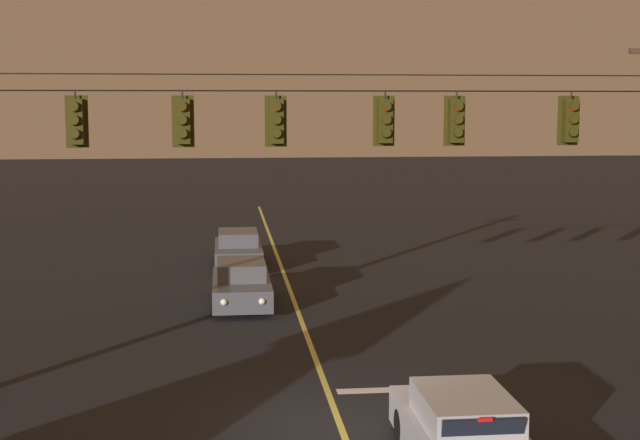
% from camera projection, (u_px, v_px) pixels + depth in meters
% --- Properties ---
extents(ground_plane, '(180.00, 180.00, 0.00)m').
position_uv_depth(ground_plane, '(340.00, 426.00, 17.90)').
color(ground_plane, black).
extents(lane_centre_stripe, '(0.14, 60.00, 0.01)m').
position_uv_depth(lane_centre_stripe, '(302.00, 321.00, 26.52)').
color(lane_centre_stripe, '#D1C64C').
rests_on(lane_centre_stripe, ground).
extents(stop_bar_paint, '(3.40, 0.36, 0.01)m').
position_uv_depth(stop_bar_paint, '(412.00, 389.00, 20.22)').
color(stop_bar_paint, silver).
rests_on(stop_bar_paint, ground).
extents(signal_span_assembly, '(17.43, 0.32, 8.00)m').
position_uv_depth(signal_span_assembly, '(325.00, 202.00, 20.07)').
color(signal_span_assembly, '#423021').
rests_on(signal_span_assembly, ground).
extents(traffic_light_leftmost, '(0.48, 0.41, 1.22)m').
position_uv_depth(traffic_light_leftmost, '(76.00, 122.00, 19.25)').
color(traffic_light_leftmost, black).
extents(traffic_light_left_inner, '(0.48, 0.41, 1.22)m').
position_uv_depth(traffic_light_left_inner, '(183.00, 121.00, 19.50)').
color(traffic_light_left_inner, black).
extents(traffic_light_centre, '(0.48, 0.41, 1.22)m').
position_uv_depth(traffic_light_centre, '(276.00, 121.00, 19.71)').
color(traffic_light_centre, black).
extents(traffic_light_right_inner, '(0.48, 0.41, 1.22)m').
position_uv_depth(traffic_light_right_inner, '(385.00, 121.00, 19.97)').
color(traffic_light_right_inner, black).
extents(traffic_light_rightmost, '(0.48, 0.41, 1.22)m').
position_uv_depth(traffic_light_rightmost, '(456.00, 121.00, 20.14)').
color(traffic_light_rightmost, black).
extents(traffic_light_far_right, '(0.48, 0.41, 1.22)m').
position_uv_depth(traffic_light_far_right, '(571.00, 121.00, 20.43)').
color(traffic_light_far_right, black).
extents(car_waiting_near_lane, '(1.80, 4.33, 1.39)m').
position_uv_depth(car_waiting_near_lane, '(463.00, 434.00, 15.70)').
color(car_waiting_near_lane, '#A5A5AD').
rests_on(car_waiting_near_lane, ground).
extents(car_oncoming_lead, '(1.80, 4.42, 1.39)m').
position_uv_depth(car_oncoming_lead, '(241.00, 284.00, 28.66)').
color(car_oncoming_lead, '#4C4C51').
rests_on(car_oncoming_lead, ground).
extents(car_oncoming_trailing, '(1.80, 4.42, 1.39)m').
position_uv_depth(car_oncoming_trailing, '(238.00, 250.00, 35.45)').
color(car_oncoming_trailing, '#4C4C51').
rests_on(car_oncoming_trailing, ground).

